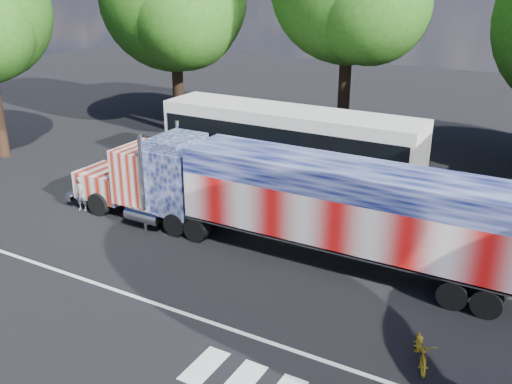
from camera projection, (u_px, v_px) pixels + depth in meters
The scene contains 6 objects.
ground at pixel (215, 267), 20.63m from camera, with size 100.00×100.00×0.00m, color black.
lane_markings at pixel (193, 335), 16.78m from camera, with size 30.00×2.67×0.01m.
semi_truck at pixel (288, 199), 21.13m from camera, with size 19.15×3.02×4.08m.
coach_bus at pixel (289, 146), 27.99m from camera, with size 13.06×3.04×3.80m.
woman at pixel (81, 194), 25.26m from camera, with size 0.58×0.38×1.58m, color slate.
bicycle at pixel (422, 350), 15.41m from camera, with size 0.58×1.68×0.88m, color gold.
Camera 1 is at (10.27, -15.15, 10.00)m, focal length 40.00 mm.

